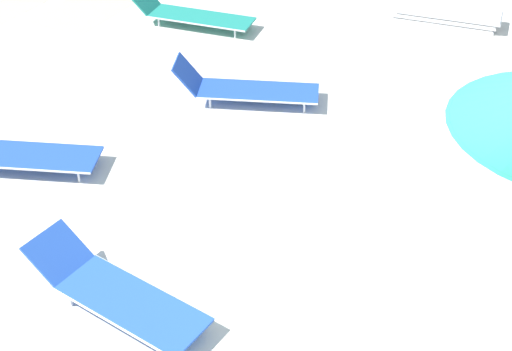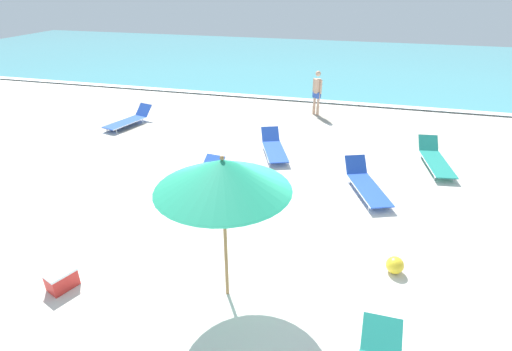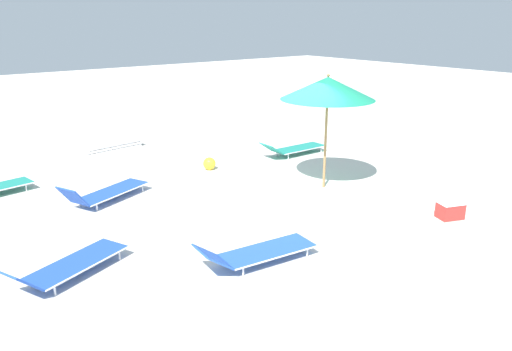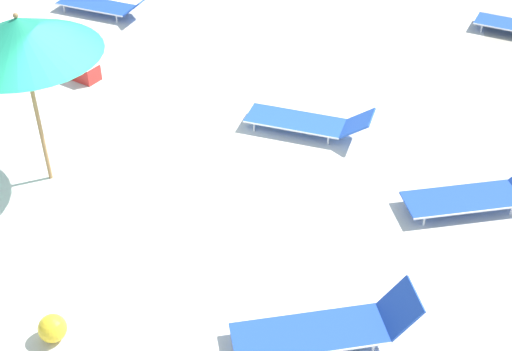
{
  "view_description": "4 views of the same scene",
  "coord_description": "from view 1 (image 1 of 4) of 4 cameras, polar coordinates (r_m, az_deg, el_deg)",
  "views": [
    {
      "loc": [
        -6.19,
        -1.5,
        5.43
      ],
      "look_at": [
        -0.63,
        1.42,
        0.83
      ],
      "focal_mm": 50.0,
      "sensor_mm": 36.0,
      "label": 1
    },
    {
      "loc": [
        1.62,
        -6.59,
        5.07
      ],
      "look_at": [
        -0.49,
        1.2,
        1.02
      ],
      "focal_mm": 28.0,
      "sensor_mm": 36.0,
      "label": 2
    },
    {
      "loc": [
        -8.15,
        6.75,
        3.92
      ],
      "look_at": [
        -0.42,
        0.67,
        0.76
      ],
      "focal_mm": 35.0,
      "sensor_mm": 36.0,
      "label": 3
    },
    {
      "loc": [
        7.5,
        3.29,
        6.57
      ],
      "look_at": [
        0.45,
        1.84,
        1.1
      ],
      "focal_mm": 50.0,
      "sensor_mm": 36.0,
      "label": 4
    }
  ],
  "objects": [
    {
      "name": "sun_lounger_near_water_left",
      "position": [
        7.45,
        -11.22,
        -9.12
      ],
      "size": [
        0.84,
        2.13,
        0.5
      ],
      "rotation": [
        0.0,
        0.0,
        -0.12
      ],
      "color": "blue",
      "rests_on": "ground_plane"
    },
    {
      "name": "sun_lounger_mid_beach_pair_a",
      "position": [
        10.69,
        -0.98,
        7.04
      ],
      "size": [
        1.35,
        2.21,
        0.62
      ],
      "rotation": [
        0.0,
        0.0,
        0.38
      ],
      "color": "blue",
      "rests_on": "ground_plane"
    },
    {
      "name": "sun_lounger_near_water_right",
      "position": [
        9.74,
        -18.54,
        1.77
      ],
      "size": [
        1.32,
        2.14,
        0.57
      ],
      "rotation": [
        0.0,
        0.0,
        0.38
      ],
      "color": "blue",
      "rests_on": "ground_plane"
    },
    {
      "name": "sun_lounger_beside_umbrella",
      "position": [
        13.19,
        -5.31,
        12.77
      ],
      "size": [
        0.93,
        2.34,
        0.58
      ],
      "rotation": [
        0.0,
        0.0,
        0.15
      ],
      "color": "#1E8475",
      "rests_on": "ground_plane"
    },
    {
      "name": "beach_ball",
      "position": [
        10.33,
        16.19,
        4.03
      ],
      "size": [
        0.34,
        0.34,
        0.34
      ],
      "color": "yellow",
      "rests_on": "ground_plane"
    },
    {
      "name": "lounger_stack",
      "position": [
        13.73,
        14.97,
        12.24
      ],
      "size": [
        0.87,
        1.99,
        0.24
      ],
      "rotation": [
        0.0,
        0.0,
        0.14
      ],
      "color": "white",
      "rests_on": "ground_plane"
    },
    {
      "name": "ground_plane",
      "position": [
        8.42,
        10.62,
        -5.39
      ],
      "size": [
        60.0,
        60.0,
        0.16
      ],
      "color": "silver"
    }
  ]
}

